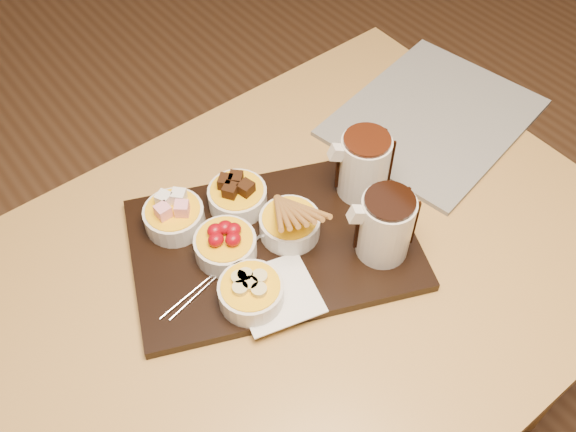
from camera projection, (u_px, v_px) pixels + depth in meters
dining_table at (273, 315)px, 1.10m from camera, size 1.20×0.80×0.75m
serving_board at (274, 244)px, 1.06m from camera, size 0.54×0.46×0.02m
napkin at (277, 293)px, 0.99m from camera, size 0.15×0.15×0.00m
bowl_marshmallows at (174, 217)px, 1.06m from camera, size 0.10×0.10×0.04m
bowl_cake at (238, 198)px, 1.08m from camera, size 0.10×0.10×0.04m
bowl_strawberries at (226, 247)px, 1.02m from camera, size 0.10×0.10×0.04m
bowl_biscotti at (290, 225)px, 1.05m from camera, size 0.10×0.10×0.04m
bowl_bananas at (251, 293)px, 0.97m from camera, size 0.10×0.10×0.04m
pitcher_dark_chocolate at (385, 227)px, 1.00m from camera, size 0.11×0.11×0.12m
pitcher_milk_chocolate at (364, 166)px, 1.08m from camera, size 0.11×0.11×0.12m
fondue_skewers at (223, 266)px, 1.02m from camera, size 0.07×0.26×0.01m
newspaper at (433, 118)px, 1.26m from camera, size 0.43×0.37×0.01m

